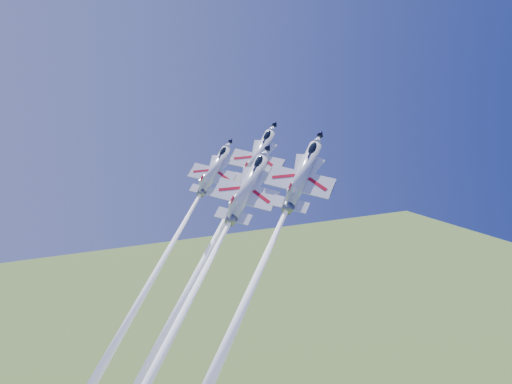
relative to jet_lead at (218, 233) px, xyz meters
name	(u,v)px	position (x,y,z in m)	size (l,w,h in m)	color
jet_lead	(218,233)	(0.00, 0.00, 0.00)	(33.40, 29.59, 40.46)	silver
jet_left	(167,253)	(-8.97, 0.08, -2.30)	(31.82, 28.44, 39.08)	silver
jet_right	(260,269)	(1.08, -13.40, -2.34)	(36.30, 32.07, 43.79)	silver
jet_slot	(177,325)	(-11.78, -12.79, -8.88)	(43.22, 38.81, 53.46)	silver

